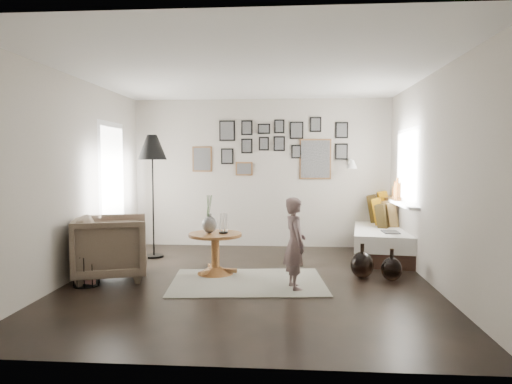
# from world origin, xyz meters

# --- Properties ---
(ground) EXTENTS (4.80, 4.80, 0.00)m
(ground) POSITION_xyz_m (0.00, 0.00, 0.00)
(ground) COLOR black
(ground) RESTS_ON ground
(wall_back) EXTENTS (4.50, 0.00, 4.50)m
(wall_back) POSITION_xyz_m (0.00, 2.40, 1.30)
(wall_back) COLOR #AAA294
(wall_back) RESTS_ON ground
(wall_front) EXTENTS (4.50, 0.00, 4.50)m
(wall_front) POSITION_xyz_m (0.00, -2.40, 1.30)
(wall_front) COLOR #AAA294
(wall_front) RESTS_ON ground
(wall_left) EXTENTS (0.00, 4.80, 4.80)m
(wall_left) POSITION_xyz_m (-2.25, 0.00, 1.30)
(wall_left) COLOR #AAA294
(wall_left) RESTS_ON ground
(wall_right) EXTENTS (0.00, 4.80, 4.80)m
(wall_right) POSITION_xyz_m (2.25, 0.00, 1.30)
(wall_right) COLOR #AAA294
(wall_right) RESTS_ON ground
(ceiling) EXTENTS (4.80, 4.80, 0.00)m
(ceiling) POSITION_xyz_m (0.00, 0.00, 2.60)
(ceiling) COLOR white
(ceiling) RESTS_ON wall_back
(door_left) EXTENTS (0.00, 2.14, 2.14)m
(door_left) POSITION_xyz_m (-2.23, 1.20, 1.05)
(door_left) COLOR white
(door_left) RESTS_ON wall_left
(window_right) EXTENTS (0.15, 1.32, 1.30)m
(window_right) POSITION_xyz_m (2.18, 1.34, 0.93)
(window_right) COLOR white
(window_right) RESTS_ON wall_right
(gallery_wall) EXTENTS (2.74, 0.03, 1.08)m
(gallery_wall) POSITION_xyz_m (0.29, 2.38, 1.74)
(gallery_wall) COLOR brown
(gallery_wall) RESTS_ON wall_back
(wall_sconce) EXTENTS (0.18, 0.36, 0.16)m
(wall_sconce) POSITION_xyz_m (1.55, 2.13, 1.46)
(wall_sconce) COLOR white
(wall_sconce) RESTS_ON wall_back
(rug) EXTENTS (2.02, 1.50, 0.01)m
(rug) POSITION_xyz_m (-0.01, -0.05, 0.01)
(rug) COLOR beige
(rug) RESTS_ON ground
(pedestal_table) EXTENTS (0.71, 0.71, 0.56)m
(pedestal_table) POSITION_xyz_m (-0.48, 0.32, 0.26)
(pedestal_table) COLOR brown
(pedestal_table) RESTS_ON ground
(vase) EXTENTS (0.20, 0.20, 0.51)m
(vase) POSITION_xyz_m (-0.56, 0.34, 0.71)
(vase) COLOR black
(vase) RESTS_ON pedestal_table
(candles) EXTENTS (0.12, 0.12, 0.26)m
(candles) POSITION_xyz_m (-0.37, 0.32, 0.69)
(candles) COLOR black
(candles) RESTS_ON pedestal_table
(daybed) EXTENTS (1.17, 2.15, 1.00)m
(daybed) POSITION_xyz_m (2.00, 1.81, 0.32)
(daybed) COLOR black
(daybed) RESTS_ON ground
(magazine_on_daybed) EXTENTS (0.23, 0.31, 0.02)m
(magazine_on_daybed) POSITION_xyz_m (2.00, 1.16, 0.47)
(magazine_on_daybed) COLOR black
(magazine_on_daybed) RESTS_ON daybed
(armchair) EXTENTS (1.13, 1.11, 0.82)m
(armchair) POSITION_xyz_m (-1.79, 0.02, 0.41)
(armchair) COLOR brown
(armchair) RESTS_ON ground
(armchair_cushion) EXTENTS (0.46, 0.47, 0.17)m
(armchair_cushion) POSITION_xyz_m (-1.76, 0.07, 0.48)
(armchair_cushion) COLOR white
(armchair_cushion) RESTS_ON armchair
(floor_lamp) EXTENTS (0.45, 0.45, 1.92)m
(floor_lamp) POSITION_xyz_m (-1.63, 1.33, 1.66)
(floor_lamp) COLOR black
(floor_lamp) RESTS_ON ground
(magazine_basket) EXTENTS (0.31, 0.31, 0.37)m
(magazine_basket) POSITION_xyz_m (-1.97, -0.33, 0.18)
(magazine_basket) COLOR black
(magazine_basket) RESTS_ON ground
(demijohn_large) EXTENTS (0.30, 0.30, 0.45)m
(demijohn_large) POSITION_xyz_m (1.45, 0.28, 0.17)
(demijohn_large) COLOR black
(demijohn_large) RESTS_ON ground
(demijohn_small) EXTENTS (0.26, 0.26, 0.41)m
(demijohn_small) POSITION_xyz_m (1.80, 0.16, 0.15)
(demijohn_small) COLOR black
(demijohn_small) RESTS_ON ground
(child) EXTENTS (0.37, 0.46, 1.09)m
(child) POSITION_xyz_m (0.57, -0.29, 0.55)
(child) COLOR #6D5656
(child) RESTS_ON ground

